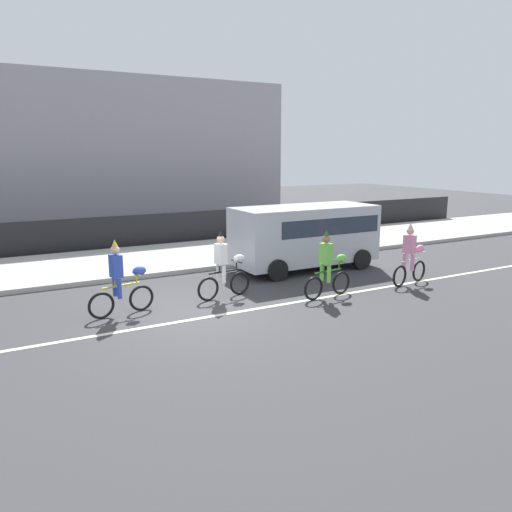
{
  "coord_description": "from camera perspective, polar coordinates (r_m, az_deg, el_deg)",
  "views": [
    {
      "loc": [
        -4.44,
        -11.34,
        3.97
      ],
      "look_at": [
        2.42,
        1.2,
        1.0
      ],
      "focal_mm": 35.0,
      "sensor_mm": 36.0,
      "label": 1
    }
  ],
  "objects": [
    {
      "name": "parade_cyclist_lime",
      "position": [
        13.95,
        8.28,
        -1.35
      ],
      "size": [
        1.72,
        0.51,
        1.92
      ],
      "color": "black",
      "rests_on": "ground"
    },
    {
      "name": "parked_van_silver",
      "position": [
        17.26,
        5.8,
        2.7
      ],
      "size": [
        5.0,
        2.22,
        2.18
      ],
      "color": "silver",
      "rests_on": "ground"
    },
    {
      "name": "fence_line",
      "position": [
        21.46,
        -16.43,
        2.49
      ],
      "size": [
        40.0,
        0.08,
        1.4
      ],
      "primitive_type": "cube",
      "color": "black",
      "rests_on": "ground"
    },
    {
      "name": "parade_cyclist_pink",
      "position": [
        15.91,
        17.27,
        -0.14
      ],
      "size": [
        1.7,
        0.55,
        1.92
      ],
      "color": "black",
      "rests_on": "ground"
    },
    {
      "name": "ground_plane",
      "position": [
        12.81,
        -7.0,
        -6.41
      ],
      "size": [
        80.0,
        80.0,
        0.0
      ],
      "primitive_type": "plane",
      "color": "#38383A"
    },
    {
      "name": "sidewalk_curb",
      "position": [
        18.79,
        -14.4,
        -0.6
      ],
      "size": [
        60.0,
        5.0,
        0.15
      ],
      "primitive_type": "cube",
      "color": "#ADAAA3",
      "rests_on": "ground"
    },
    {
      "name": "road_centre_line",
      "position": [
        12.37,
        -6.13,
        -7.04
      ],
      "size": [
        36.0,
        0.14,
        0.01
      ],
      "primitive_type": "cube",
      "color": "beige",
      "rests_on": "ground"
    },
    {
      "name": "parade_cyclist_zebra",
      "position": [
        13.78,
        -3.62,
        -1.41
      ],
      "size": [
        1.71,
        0.52,
        1.92
      ],
      "color": "black",
      "rests_on": "ground"
    },
    {
      "name": "parade_cyclist_cobalt",
      "position": [
        12.75,
        -15.14,
        -2.88
      ],
      "size": [
        1.71,
        0.53,
        1.92
      ],
      "color": "black",
      "rests_on": "ground"
    },
    {
      "name": "building_backdrop",
      "position": [
        29.38,
        -26.19,
        10.4
      ],
      "size": [
        28.0,
        8.0,
        7.79
      ],
      "primitive_type": "cube",
      "color": "#99939E",
      "rests_on": "ground"
    }
  ]
}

